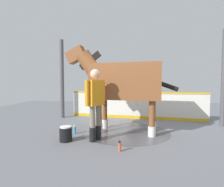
{
  "coord_description": "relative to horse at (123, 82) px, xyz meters",
  "views": [
    {
      "loc": [
        0.16,
        5.54,
        1.43
      ],
      "look_at": [
        0.7,
        0.72,
        1.14
      ],
      "focal_mm": 29.34,
      "sensor_mm": 36.0,
      "label": 1
    }
  ],
  "objects": [
    {
      "name": "wash_bucket",
      "position": [
        1.33,
        1.02,
        -1.27
      ],
      "size": [
        0.31,
        0.31,
        0.37
      ],
      "color": "black",
      "rests_on": "ground"
    },
    {
      "name": "handler",
      "position": [
        0.62,
        0.88,
        -0.43
      ],
      "size": [
        0.42,
        0.64,
        1.76
      ],
      "rotation": [
        0.0,
        0.0,
        2.69
      ],
      "color": "black",
      "rests_on": "ground"
    },
    {
      "name": "bottle_shampoo",
      "position": [
        1.32,
        0.37,
        -1.34
      ],
      "size": [
        0.07,
        0.07,
        0.25
      ],
      "color": "#3399CC",
      "rests_on": "ground"
    },
    {
      "name": "barrier_wall",
      "position": [
        -0.41,
        -2.01,
        -0.96
      ],
      "size": [
        5.31,
        0.86,
        1.07
      ],
      "color": "silver",
      "rests_on": "ground"
    },
    {
      "name": "roof_post_near",
      "position": [
        2.57,
        -1.91,
        0.13
      ],
      "size": [
        0.16,
        0.16,
        3.16
      ],
      "primitive_type": "cylinder",
      "color": "#4C4C51",
      "rests_on": "ground"
    },
    {
      "name": "roof_post_far",
      "position": [
        -3.24,
        -1.06,
        0.13
      ],
      "size": [
        0.16,
        0.16,
        3.16
      ],
      "primitive_type": "cylinder",
      "color": "#4C4C51",
      "rests_on": "ground"
    },
    {
      "name": "bottle_spray",
      "position": [
        -0.03,
        1.56,
        -1.35
      ],
      "size": [
        0.06,
        0.06,
        0.22
      ],
      "color": "#CC5933",
      "rests_on": "ground"
    },
    {
      "name": "wet_patch",
      "position": [
        -0.11,
        0.02,
        -1.45
      ],
      "size": [
        2.5,
        2.5,
        0.0
      ],
      "primitive_type": "cylinder",
      "color": "#4C4C54",
      "rests_on": "ground"
    },
    {
      "name": "ground_plane",
      "position": [
        -0.45,
        -0.27,
        -1.46
      ],
      "size": [
        16.0,
        16.0,
        0.02
      ],
      "primitive_type": "cube",
      "color": "slate"
    },
    {
      "name": "horse",
      "position": [
        0.0,
        0.0,
        0.0
      ],
      "size": [
        3.3,
        1.27,
        2.55
      ],
      "rotation": [
        0.0,
        0.0,
        -0.15
      ],
      "color": "brown",
      "rests_on": "ground"
    }
  ]
}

